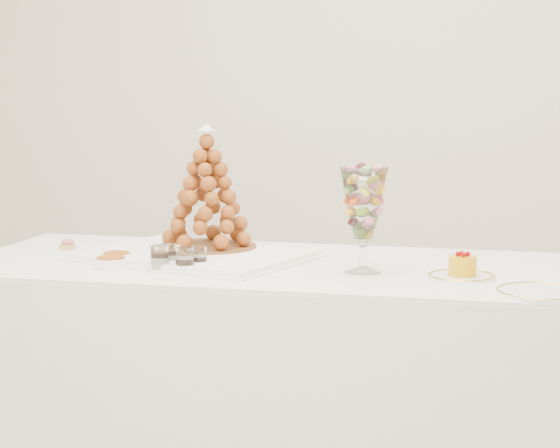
% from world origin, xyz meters
% --- Properties ---
extents(buffet_table, '(2.18, 0.93, 0.82)m').
position_xyz_m(buffet_table, '(0.01, 0.29, 0.41)').
color(buffet_table, white).
rests_on(buffet_table, ground).
extents(lace_tray, '(0.77, 0.66, 0.02)m').
position_xyz_m(lace_tray, '(-0.34, 0.30, 0.83)').
color(lace_tray, white).
rests_on(lace_tray, buffet_table).
extents(macaron_vase, '(0.15, 0.15, 0.32)m').
position_xyz_m(macaron_vase, '(0.24, 0.21, 1.02)').
color(macaron_vase, white).
rests_on(macaron_vase, buffet_table).
extents(cake_plate, '(0.20, 0.20, 0.01)m').
position_xyz_m(cake_plate, '(0.54, 0.19, 0.82)').
color(cake_plate, white).
rests_on(cake_plate, buffet_table).
extents(spare_plate, '(0.26, 0.26, 0.01)m').
position_xyz_m(spare_plate, '(0.78, 0.02, 0.82)').
color(spare_plate, white).
rests_on(spare_plate, buffet_table).
extents(pink_tart, '(0.06, 0.06, 0.04)m').
position_xyz_m(pink_tart, '(-0.83, 0.36, 0.83)').
color(pink_tart, tan).
rests_on(pink_tart, buffet_table).
extents(verrine_a, '(0.06, 0.06, 0.06)m').
position_xyz_m(verrine_a, '(-0.40, 0.16, 0.85)').
color(verrine_a, white).
rests_on(verrine_a, buffet_table).
extents(verrine_b, '(0.07, 0.07, 0.07)m').
position_xyz_m(verrine_b, '(-0.36, 0.15, 0.85)').
color(verrine_b, white).
rests_on(verrine_b, buffet_table).
extents(verrine_c, '(0.06, 0.06, 0.07)m').
position_xyz_m(verrine_c, '(-0.27, 0.14, 0.85)').
color(verrine_c, white).
rests_on(verrine_c, buffet_table).
extents(verrine_d, '(0.07, 0.07, 0.08)m').
position_xyz_m(verrine_d, '(-0.37, 0.07, 0.86)').
color(verrine_d, white).
rests_on(verrine_d, buffet_table).
extents(verrine_e, '(0.06, 0.06, 0.08)m').
position_xyz_m(verrine_e, '(-0.29, 0.07, 0.85)').
color(verrine_e, white).
rests_on(verrine_e, buffet_table).
extents(ramekin_back, '(0.09, 0.09, 0.03)m').
position_xyz_m(ramekin_back, '(-0.56, 0.17, 0.83)').
color(ramekin_back, white).
rests_on(ramekin_back, buffet_table).
extents(ramekin_front, '(0.10, 0.10, 0.03)m').
position_xyz_m(ramekin_front, '(-0.53, 0.08, 0.83)').
color(ramekin_front, white).
rests_on(ramekin_front, buffet_table).
extents(croquembouche, '(0.35, 0.35, 0.41)m').
position_xyz_m(croquembouche, '(-0.33, 0.41, 1.04)').
color(croquembouche, brown).
rests_on(croquembouche, lace_tray).
extents(mousse_cake, '(0.08, 0.08, 0.07)m').
position_xyz_m(mousse_cake, '(0.54, 0.19, 0.86)').
color(mousse_cake, '#D59A09').
rests_on(mousse_cake, cake_plate).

